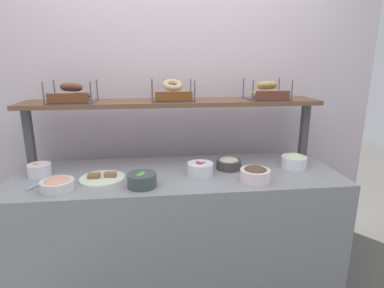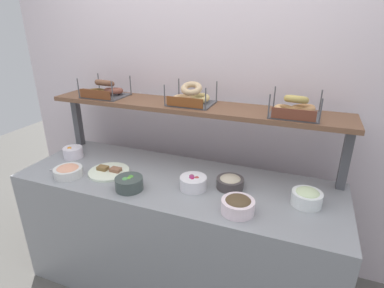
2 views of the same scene
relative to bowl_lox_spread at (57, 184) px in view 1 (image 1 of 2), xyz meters
name	(u,v)px [view 1 (image 1 of 2)]	position (x,y,z in m)	size (l,w,h in m)	color
ground_plane	(178,285)	(0.68, 0.21, -0.89)	(8.00, 8.00, 0.00)	#595651
back_wall	(171,106)	(0.68, 0.76, 0.31)	(3.27, 0.06, 2.40)	silver
deli_counter	(177,231)	(0.68, 0.21, -0.46)	(2.07, 0.70, 0.85)	gray
shelf_riser_left	(29,137)	(-0.30, 0.48, 0.16)	(0.05, 0.05, 0.40)	#4C4C51
shelf_riser_right	(304,129)	(1.65, 0.48, 0.16)	(0.05, 0.05, 0.40)	#4C4C51
upper_shelf	(173,103)	(0.68, 0.48, 0.38)	(2.03, 0.32, 0.03)	brown
bowl_lox_spread	(57,184)	(0.00, 0.00, 0.00)	(0.18, 0.18, 0.07)	silver
bowl_beet_salad	(200,169)	(0.82, 0.15, 0.01)	(0.16, 0.16, 0.09)	white
bowl_fruit_salad	(39,170)	(-0.18, 0.25, 0.00)	(0.14, 0.14, 0.08)	white
bowl_tuna_salad	(229,163)	(1.03, 0.24, 0.00)	(0.17, 0.17, 0.08)	#423B3C
bowl_scallion_spread	(294,161)	(1.47, 0.21, 0.01)	(0.17, 0.17, 0.10)	white
bowl_veggie_mix	(142,180)	(0.46, 0.00, 0.01)	(0.17, 0.17, 0.09)	#404C49
bowl_chocolate_spread	(255,174)	(1.13, 0.00, 0.01)	(0.18, 0.18, 0.09)	white
serving_plate_white	(102,178)	(0.22, 0.13, -0.03)	(0.27, 0.27, 0.04)	white
serving_spoon_near_plate	(43,182)	(-0.12, 0.12, -0.03)	(0.09, 0.16, 0.01)	#B7B7BC
bagel_basket_cinnamon_raisin	(72,95)	(0.01, 0.46, 0.44)	(0.29, 0.25, 0.14)	#4C4C51
bagel_basket_plain	(172,93)	(0.67, 0.48, 0.44)	(0.29, 0.25, 0.15)	#4C4C51
bagel_basket_sesame	(266,93)	(1.33, 0.45, 0.44)	(0.28, 0.26, 0.14)	#4C4C51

